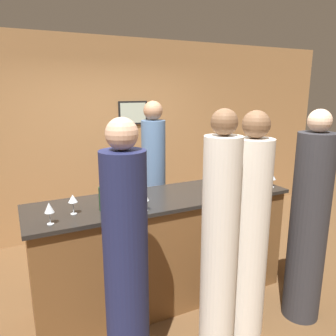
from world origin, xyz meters
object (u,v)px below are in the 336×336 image
(guest_3, at_px, (219,244))
(wine_bottle_0, at_px, (103,198))
(guest_1, at_px, (309,225))
(bartender, at_px, (154,186))
(guest_0, at_px, (249,234))
(wine_bottle_1, at_px, (114,182))
(guest_2, at_px, (126,269))

(guest_3, xyz_separation_m, wine_bottle_0, (-0.70, 0.71, 0.26))
(guest_1, bearing_deg, bartender, 115.95)
(bartender, height_order, guest_0, bartender)
(guest_3, height_order, wine_bottle_0, guest_3)
(guest_0, relative_size, wine_bottle_0, 6.56)
(guest_0, height_order, guest_1, guest_0)
(guest_0, bearing_deg, wine_bottle_0, 149.02)
(guest_3, height_order, wine_bottle_1, guest_3)
(guest_0, xyz_separation_m, guest_2, (-1.10, -0.06, -0.00))
(bartender, bearing_deg, guest_3, 84.25)
(wine_bottle_1, bearing_deg, guest_1, -37.63)
(bartender, xyz_separation_m, guest_1, (0.79, -1.62, -0.04))
(guest_1, height_order, guest_2, guest_1)
(bartender, height_order, wine_bottle_1, bartender)
(wine_bottle_1, bearing_deg, guest_2, -103.44)
(guest_0, distance_m, guest_2, 1.10)
(guest_1, bearing_deg, wine_bottle_0, 156.72)
(guest_3, bearing_deg, guest_2, 179.10)
(guest_2, bearing_deg, guest_0, 3.37)
(bartender, bearing_deg, wine_bottle_1, 38.55)
(bartender, distance_m, guest_1, 1.81)
(guest_3, relative_size, wine_bottle_0, 6.65)
(guest_1, xyz_separation_m, guest_2, (-1.70, 0.02, 0.01))
(guest_0, relative_size, guest_2, 1.00)
(guest_0, bearing_deg, guest_3, -167.79)
(guest_2, xyz_separation_m, wine_bottle_0, (0.05, 0.70, 0.28))
(guest_0, relative_size, guest_1, 1.00)
(guest_0, xyz_separation_m, wine_bottle_0, (-1.05, 0.63, 0.28))
(guest_2, height_order, wine_bottle_1, guest_2)
(guest_1, relative_size, guest_2, 1.00)
(guest_1, bearing_deg, guest_2, 179.49)
(guest_0, bearing_deg, guest_1, -7.56)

